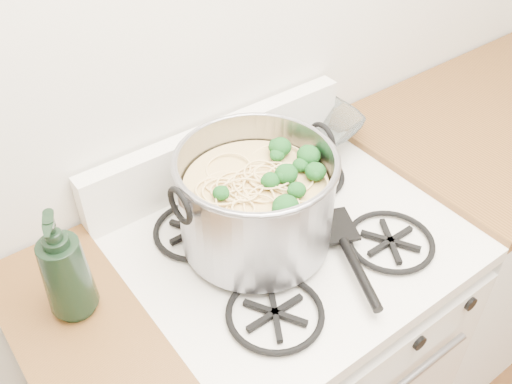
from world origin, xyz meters
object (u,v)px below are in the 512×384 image
gas_range (286,353)px  bottle (63,265)px  spatula (335,224)px  glass_bowl (297,135)px  stock_pot (256,202)px

gas_range → bottle: 0.79m
gas_range → spatula: size_ratio=2.98×
glass_bowl → bottle: bearing=-166.4°
gas_range → glass_bowl: size_ratio=7.25×
gas_range → glass_bowl: bearing=48.9°
spatula → glass_bowl: size_ratio=2.43×
gas_range → stock_pot: size_ratio=2.43×
spatula → bottle: bearing=-171.3°
gas_range → stock_pot: 0.60m
glass_bowl → bottle: 0.76m
spatula → glass_bowl: glass_bowl is taller
gas_range → bottle: bottle is taller
stock_pot → glass_bowl: (0.32, 0.24, -0.09)m
stock_pot → glass_bowl: bearing=36.4°
bottle → stock_pot: bearing=15.0°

